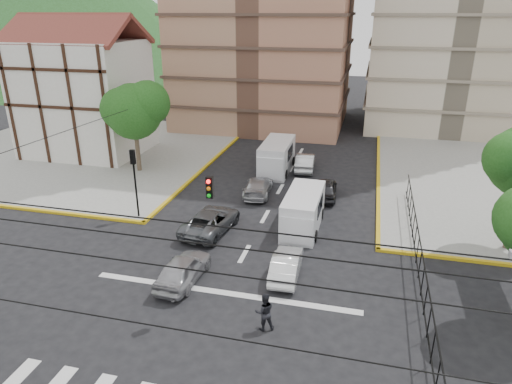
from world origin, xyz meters
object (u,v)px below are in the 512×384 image
(van_left_lane, at_px, (276,158))
(car_white_front_right, at_px, (286,264))
(traffic_light_nw, at_px, (134,172))
(pedestrian_crosswalk, at_px, (264,312))
(van_right_lane, at_px, (302,213))
(car_silver_front_left, at_px, (183,269))

(van_left_lane, distance_m, car_white_front_right, 15.69)
(traffic_light_nw, relative_size, pedestrian_crosswalk, 2.57)
(van_right_lane, xyz_separation_m, car_silver_front_left, (-4.78, -7.02, -0.42))
(car_silver_front_left, bearing_deg, pedestrian_crosswalk, 154.17)
(van_left_lane, bearing_deg, van_right_lane, -70.51)
(car_white_front_right, height_order, pedestrian_crosswalk, pedestrian_crosswalk)
(van_right_lane, distance_m, car_white_front_right, 5.29)
(van_right_lane, bearing_deg, car_white_front_right, -89.14)
(van_right_lane, bearing_deg, van_left_lane, 111.07)
(van_right_lane, xyz_separation_m, van_left_lane, (-3.69, 9.97, 0.11))
(van_left_lane, height_order, car_silver_front_left, van_left_lane)
(traffic_light_nw, bearing_deg, van_left_lane, 58.31)
(car_silver_front_left, distance_m, car_white_front_right, 5.10)
(traffic_light_nw, bearing_deg, pedestrian_crosswalk, -40.15)
(pedestrian_crosswalk, bearing_deg, car_white_front_right, -114.45)
(car_white_front_right, bearing_deg, traffic_light_nw, -25.19)
(car_white_front_right, relative_size, pedestrian_crosswalk, 2.20)
(traffic_light_nw, xyz_separation_m, van_right_lane, (10.40, 0.90, -2.00))
(traffic_light_nw, height_order, van_right_lane, traffic_light_nw)
(van_right_lane, xyz_separation_m, pedestrian_crosswalk, (-0.11, -9.58, -0.26))
(car_silver_front_left, relative_size, pedestrian_crosswalk, 2.37)
(traffic_light_nw, bearing_deg, van_right_lane, 4.94)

